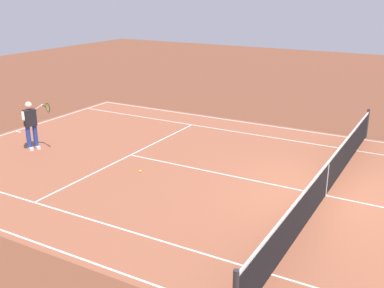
# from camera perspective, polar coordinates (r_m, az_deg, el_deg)

# --- Properties ---
(ground_plane) EXTENTS (60.00, 60.00, 0.00)m
(ground_plane) POSITION_cam_1_polar(r_m,az_deg,el_deg) (12.86, 16.09, -6.11)
(ground_plane) COLOR brown
(court_slab) EXTENTS (24.20, 11.40, 0.00)m
(court_slab) POSITION_cam_1_polar(r_m,az_deg,el_deg) (12.86, 16.09, -6.10)
(court_slab) COLOR #935138
(court_slab) RESTS_ON ground_plane
(court_line_markings) EXTENTS (23.85, 11.05, 0.01)m
(court_line_markings) POSITION_cam_1_polar(r_m,az_deg,el_deg) (12.85, 16.09, -6.09)
(court_line_markings) COLOR white
(court_line_markings) RESTS_ON ground_plane
(tennis_net) EXTENTS (0.10, 11.70, 1.08)m
(tennis_net) POSITION_cam_1_polar(r_m,az_deg,el_deg) (12.66, 16.28, -4.08)
(tennis_net) COLOR #2D2D33
(tennis_net) RESTS_ON ground_plane
(tennis_player_near) EXTENTS (1.18, 0.74, 1.70)m
(tennis_player_near) POSITION_cam_1_polar(r_m,az_deg,el_deg) (16.50, -19.20, 2.48)
(tennis_player_near) COLOR navy
(tennis_player_near) RESTS_ON ground_plane
(tennis_ball) EXTENTS (0.07, 0.07, 0.07)m
(tennis_ball) POSITION_cam_1_polar(r_m,az_deg,el_deg) (13.95, -6.39, -3.34)
(tennis_ball) COLOR #CCE01E
(tennis_ball) RESTS_ON ground_plane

